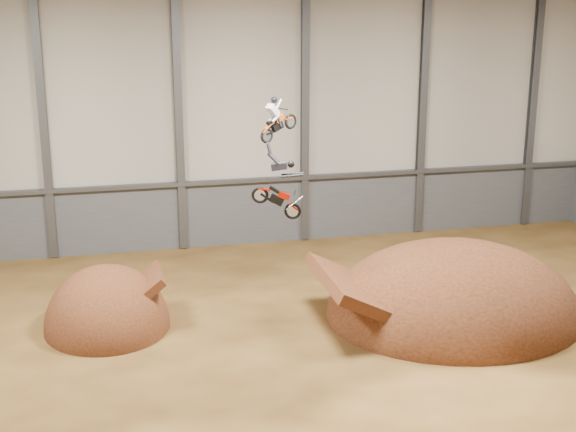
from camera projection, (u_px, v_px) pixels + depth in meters
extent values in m
plane|color=#452D12|center=(316.00, 362.00, 29.76)|extent=(40.00, 40.00, 0.00)
cube|color=#B7B0A2|center=(242.00, 115.00, 41.90)|extent=(40.00, 0.10, 14.00)
cube|color=#4E5155|center=(244.00, 212.00, 43.24)|extent=(39.80, 0.18, 3.50)
cube|color=#47494F|center=(244.00, 181.00, 42.61)|extent=(39.80, 0.35, 0.20)
cube|color=#47494F|center=(43.00, 123.00, 39.50)|extent=(0.40, 0.36, 13.90)
cube|color=#47494F|center=(179.00, 118.00, 40.98)|extent=(0.40, 0.36, 13.90)
cube|color=#47494F|center=(305.00, 114.00, 42.46)|extent=(0.40, 0.36, 13.90)
cube|color=#47494F|center=(422.00, 110.00, 43.93)|extent=(0.40, 0.36, 13.90)
cube|color=#47494F|center=(532.00, 106.00, 45.41)|extent=(0.40, 0.36, 13.90)
ellipsoid|color=#3B1C0E|center=(108.00, 326.00, 32.92)|extent=(5.09, 5.87, 5.09)
ellipsoid|color=#3B1C0E|center=(453.00, 315.00, 34.05)|extent=(10.89, 9.63, 6.28)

